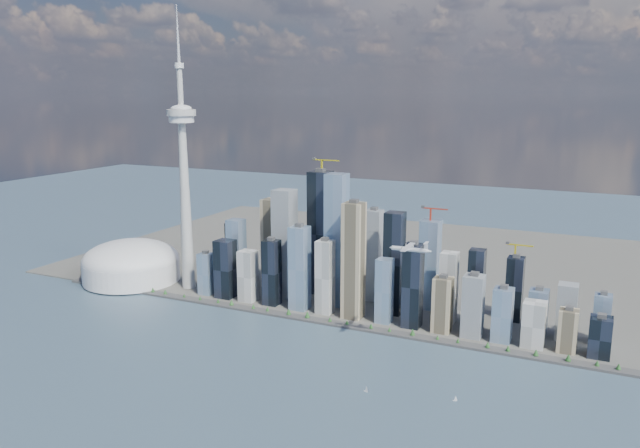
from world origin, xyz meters
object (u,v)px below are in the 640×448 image
at_px(needle_tower, 184,174).
at_px(sailboat_east, 455,399).
at_px(dome_stadium, 131,263).
at_px(airplane, 410,249).
at_px(sailboat_west, 366,390).

relative_size(needle_tower, sailboat_east, 67.35).
relative_size(dome_stadium, airplane, 3.19).
bearing_deg(airplane, sailboat_west, -100.18).
xyz_separation_m(airplane, sailboat_east, (95.66, -96.16, -169.26)).
height_order(needle_tower, sailboat_west, needle_tower).
bearing_deg(sailboat_east, airplane, 125.84).
bearing_deg(airplane, dome_stadium, 166.51).
height_order(needle_tower, airplane, needle_tower).
distance_m(dome_stadium, sailboat_west, 680.84).
relative_size(needle_tower, dome_stadium, 2.75).
distance_m(dome_stadium, sailboat_east, 779.57).
bearing_deg(sailboat_west, needle_tower, 168.25).
distance_m(needle_tower, dome_stadium, 241.40).
bearing_deg(airplane, sailboat_east, -46.67).
bearing_deg(airplane, needle_tower, 162.30).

